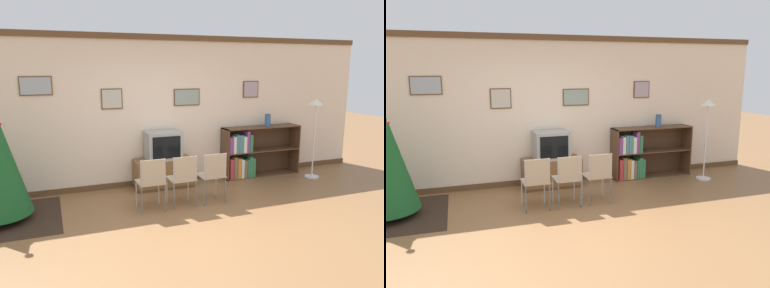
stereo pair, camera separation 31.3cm
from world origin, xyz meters
TOP-DOWN VIEW (x-y plane):
  - ground_plane at (0.00, 0.00)m, footprint 24.00×24.00m
  - wall_back at (-0.00, 2.43)m, footprint 8.92×0.11m
  - area_rug at (-2.48, 1.49)m, footprint 1.64×1.53m
  - tv_console at (0.13, 2.14)m, footprint 1.04×0.46m
  - television at (0.13, 2.13)m, footprint 0.61×0.44m
  - folding_chair_left at (-0.37, 1.08)m, footprint 0.40×0.40m
  - folding_chair_center at (0.13, 1.08)m, footprint 0.40×0.40m
  - folding_chair_right at (0.63, 1.08)m, footprint 0.40×0.40m
  - bookshelf at (1.89, 2.19)m, footprint 1.61×0.36m
  - vase at (2.28, 2.15)m, footprint 0.12×0.12m
  - standing_lamp at (3.05, 1.68)m, footprint 0.28×0.28m

SIDE VIEW (x-z plane):
  - ground_plane at x=0.00m, z-range 0.00..0.00m
  - area_rug at x=-2.48m, z-range 0.00..0.01m
  - tv_console at x=0.13m, z-range 0.00..0.53m
  - bookshelf at x=1.89m, z-range -0.04..0.95m
  - folding_chair_left at x=-0.37m, z-range 0.06..0.88m
  - folding_chair_center at x=0.13m, z-range 0.06..0.88m
  - folding_chair_right at x=0.63m, z-range 0.06..0.88m
  - television at x=0.13m, z-range 0.53..1.02m
  - vase at x=2.28m, z-range 0.99..1.24m
  - standing_lamp at x=3.05m, z-range 0.42..1.97m
  - wall_back at x=0.00m, z-range 0.00..2.70m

